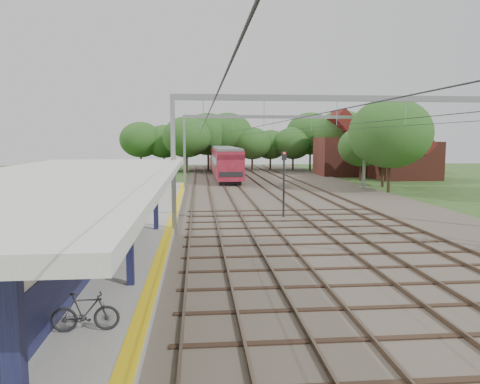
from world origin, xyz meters
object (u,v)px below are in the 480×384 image
person (121,221)px  bicycle (85,312)px  signal_post (284,178)px  train (222,159)px

person → bicycle: size_ratio=1.04×
bicycle → person: bearing=1.6°
person → signal_post: 10.94m
train → signal_post: bearing=-87.1°
bicycle → train: size_ratio=0.04×
person → bicycle: (0.83, -10.29, -0.34)m
person → signal_post: bearing=-141.3°
person → bicycle: bearing=95.8°
train → signal_post: 36.54m
train → signal_post: size_ratio=8.69×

